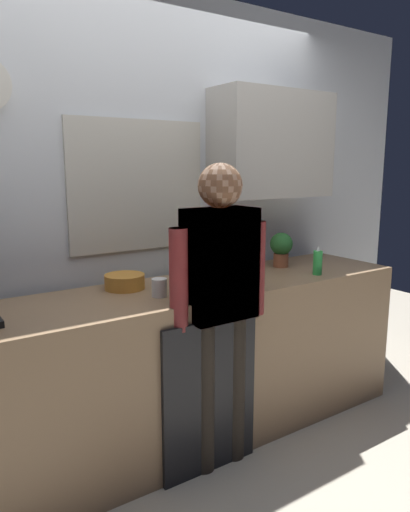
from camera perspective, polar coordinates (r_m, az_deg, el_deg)
ground_plane at (r=2.83m, az=1.63°, el=-23.33°), size 8.00×8.00×0.00m
kitchen_counter at (r=2.83m, az=-1.94°, el=-12.74°), size 2.80×0.64×0.92m
dishwasher_panel at (r=2.56m, az=0.66°, el=-16.55°), size 0.56×0.02×0.83m
back_wall_assembly at (r=2.99m, az=-4.46°, el=6.45°), size 4.40×0.42×2.60m
bottle_clear_soda at (r=2.65m, az=0.30°, el=-0.72°), size 0.09×0.09×0.28m
bottle_olive_oil at (r=2.49m, az=-0.04°, el=-1.82°), size 0.06×0.06×0.25m
bottle_amber_beer at (r=2.82m, az=-0.06°, el=-0.54°), size 0.06×0.06×0.23m
cup_white_mug at (r=2.48m, az=-5.49°, el=-3.78°), size 0.08×0.08×0.09m
mixing_bowl at (r=2.66m, az=-9.57°, el=-3.03°), size 0.22×0.22×0.08m
potted_plant at (r=3.21m, az=9.09°, el=1.03°), size 0.15×0.15×0.23m
dish_soap at (r=3.03m, az=13.31°, el=-0.74°), size 0.06×0.06×0.18m
person_at_sink at (r=2.43m, az=1.75°, el=-4.48°), size 0.57×0.22×1.60m
person_guest at (r=2.43m, az=1.75°, el=-4.48°), size 0.57×0.22×1.60m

